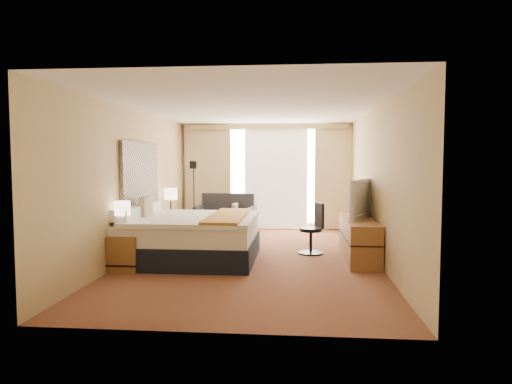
# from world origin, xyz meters

# --- Properties ---
(floor) EXTENTS (4.20, 7.00, 0.02)m
(floor) POSITION_xyz_m (0.00, 0.00, 0.00)
(floor) COLOR maroon
(floor) RESTS_ON ground
(ceiling) EXTENTS (4.20, 7.00, 0.02)m
(ceiling) POSITION_xyz_m (0.00, 0.00, 2.60)
(ceiling) COLOR white
(ceiling) RESTS_ON wall_back
(wall_back) EXTENTS (4.20, 0.02, 2.60)m
(wall_back) POSITION_xyz_m (0.00, 3.50, 1.30)
(wall_back) COLOR tan
(wall_back) RESTS_ON ground
(wall_front) EXTENTS (4.20, 0.02, 2.60)m
(wall_front) POSITION_xyz_m (0.00, -3.50, 1.30)
(wall_front) COLOR tan
(wall_front) RESTS_ON ground
(wall_left) EXTENTS (0.02, 7.00, 2.60)m
(wall_left) POSITION_xyz_m (-2.10, 0.00, 1.30)
(wall_left) COLOR tan
(wall_left) RESTS_ON ground
(wall_right) EXTENTS (0.02, 7.00, 2.60)m
(wall_right) POSITION_xyz_m (2.10, 0.00, 1.30)
(wall_right) COLOR tan
(wall_right) RESTS_ON ground
(headboard) EXTENTS (0.06, 1.85, 1.50)m
(headboard) POSITION_xyz_m (-2.06, 0.20, 1.28)
(headboard) COLOR black
(headboard) RESTS_ON wall_left
(nightstand_left) EXTENTS (0.45, 0.52, 0.55)m
(nightstand_left) POSITION_xyz_m (-1.87, -1.05, 0.28)
(nightstand_left) COLOR olive
(nightstand_left) RESTS_ON floor
(nightstand_right) EXTENTS (0.45, 0.52, 0.55)m
(nightstand_right) POSITION_xyz_m (-1.87, 1.45, 0.28)
(nightstand_right) COLOR olive
(nightstand_right) RESTS_ON floor
(media_dresser) EXTENTS (0.50, 1.80, 0.70)m
(media_dresser) POSITION_xyz_m (1.83, 0.00, 0.35)
(media_dresser) COLOR olive
(media_dresser) RESTS_ON floor
(window) EXTENTS (2.30, 0.02, 2.30)m
(window) POSITION_xyz_m (0.25, 3.47, 1.32)
(window) COLOR silver
(window) RESTS_ON wall_back
(curtains) EXTENTS (4.12, 0.19, 2.56)m
(curtains) POSITION_xyz_m (-0.00, 3.39, 1.41)
(curtains) COLOR beige
(curtains) RESTS_ON floor
(bed) EXTENTS (2.22, 2.03, 1.08)m
(bed) POSITION_xyz_m (-1.06, -0.25, 0.40)
(bed) COLOR black
(bed) RESTS_ON floor
(loveseat) EXTENTS (1.48, 0.89, 0.89)m
(loveseat) POSITION_xyz_m (-0.94, 3.04, 0.29)
(loveseat) COLOR maroon
(loveseat) RESTS_ON floor
(floor_lamp) EXTENTS (0.21, 0.21, 1.69)m
(floor_lamp) POSITION_xyz_m (-1.56, 2.30, 1.19)
(floor_lamp) COLOR black
(floor_lamp) RESTS_ON floor
(desk_chair) EXTENTS (0.46, 0.46, 0.93)m
(desk_chair) POSITION_xyz_m (1.07, 0.46, 0.41)
(desk_chair) COLOR black
(desk_chair) RESTS_ON floor
(lamp_left) EXTENTS (0.25, 0.25, 0.53)m
(lamp_left) POSITION_xyz_m (-1.93, -1.06, 0.96)
(lamp_left) COLOR black
(lamp_left) RESTS_ON nightstand_left
(lamp_right) EXTENTS (0.27, 0.27, 0.57)m
(lamp_right) POSITION_xyz_m (-1.86, 1.43, 0.99)
(lamp_right) COLOR black
(lamp_right) RESTS_ON nightstand_right
(tissue_box) EXTENTS (0.14, 0.14, 0.10)m
(tissue_box) POSITION_xyz_m (-1.73, -0.93, 0.60)
(tissue_box) COLOR #9CD0F1
(tissue_box) RESTS_ON nightstand_left
(telephone) EXTENTS (0.25, 0.22, 0.08)m
(telephone) POSITION_xyz_m (-1.87, 1.60, 0.59)
(telephone) COLOR black
(telephone) RESTS_ON nightstand_right
(television) EXTENTS (0.62, 1.13, 0.68)m
(television) POSITION_xyz_m (1.78, 0.20, 1.04)
(television) COLOR black
(television) RESTS_ON media_dresser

